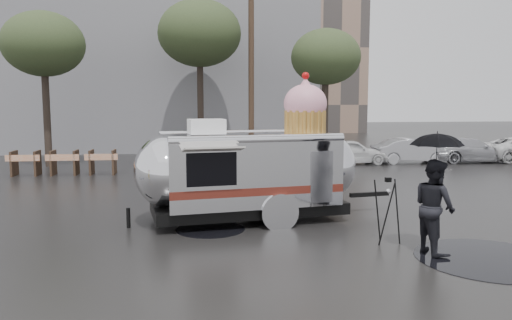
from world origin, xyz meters
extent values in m
plane|color=black|center=(0.00, 0.00, 0.00)|extent=(120.00, 120.00, 0.00)
cylinder|color=black|center=(5.16, -2.30, 0.01)|extent=(2.75, 2.75, 0.01)
cylinder|color=black|center=(0.01, 0.55, 0.01)|extent=(1.60, 1.60, 0.01)
cube|color=slate|center=(-4.00, 24.00, 6.50)|extent=(22.00, 12.00, 13.00)
cylinder|color=#473323|center=(2.50, 14.00, 4.50)|extent=(0.28, 0.28, 9.00)
cylinder|color=#382D26|center=(-7.00, 13.00, 2.93)|extent=(0.32, 0.32, 5.85)
ellipsoid|color=#2F3E22|center=(-7.00, 13.00, 5.52)|extent=(3.64, 3.64, 2.86)
cylinder|color=#382D26|center=(0.00, 15.00, 3.38)|extent=(0.32, 0.32, 6.75)
ellipsoid|color=#2F3E22|center=(0.00, 15.00, 6.38)|extent=(4.20, 4.20, 3.30)
cylinder|color=#382D26|center=(6.00, 13.00, 2.70)|extent=(0.32, 0.32, 5.40)
ellipsoid|color=#2F3E22|center=(6.00, 13.00, 5.10)|extent=(3.36, 3.36, 2.64)
cube|color=#473323|center=(-7.50, 10.00, 0.50)|extent=(0.08, 0.80, 1.00)
cube|color=#473323|center=(-6.60, 10.00, 0.50)|extent=(0.08, 0.80, 1.00)
cube|color=#E5590C|center=(-7.05, 9.62, 0.75)|extent=(1.30, 0.04, 0.25)
cube|color=#473323|center=(-6.00, 10.00, 0.50)|extent=(0.08, 0.80, 1.00)
cube|color=#473323|center=(-5.10, 10.00, 0.50)|extent=(0.08, 0.80, 1.00)
cube|color=#E5590C|center=(-5.55, 9.62, 0.75)|extent=(1.30, 0.04, 0.25)
cube|color=#473323|center=(-4.50, 10.00, 0.50)|extent=(0.08, 0.80, 1.00)
cube|color=#473323|center=(-3.60, 10.00, 0.50)|extent=(0.08, 0.80, 1.00)
cube|color=#E5590C|center=(-4.05, 9.62, 0.75)|extent=(1.30, 0.04, 0.25)
imported|color=silver|center=(7.00, 12.00, 0.70)|extent=(4.00, 1.80, 1.40)
imported|color=#B2B2B7|center=(10.00, 12.00, 0.70)|extent=(4.00, 1.80, 1.40)
imported|color=#B2B2B7|center=(13.00, 12.00, 0.72)|extent=(4.20, 1.80, 1.44)
cube|color=silver|center=(0.98, 1.42, 1.32)|extent=(4.43, 2.79, 1.69)
ellipsoid|color=silver|center=(3.03, 1.74, 1.32)|extent=(1.74, 2.36, 1.69)
ellipsoid|color=silver|center=(-1.06, 1.09, 1.32)|extent=(1.74, 2.36, 1.69)
cube|color=black|center=(0.98, 1.42, 0.33)|extent=(4.94, 2.61, 0.28)
cylinder|color=black|center=(1.60, 0.53, 0.33)|extent=(0.68, 0.31, 0.66)
cylinder|color=black|center=(1.29, 2.45, 0.33)|extent=(0.68, 0.31, 0.66)
cylinder|color=silver|center=(1.62, 0.40, 0.38)|extent=(0.91, 0.24, 0.90)
cube|color=black|center=(4.33, 1.95, 0.47)|extent=(1.13, 0.29, 0.11)
sphere|color=silver|center=(4.88, 2.04, 0.52)|extent=(0.17, 0.17, 0.15)
cylinder|color=black|center=(-1.89, 0.95, 0.24)|extent=(0.11, 0.11, 0.47)
cube|color=#5C1F16|center=(1.16, 0.35, 0.89)|extent=(4.09, 0.69, 0.19)
cube|color=#5C1F16|center=(0.81, 2.48, 0.89)|extent=(4.09, 0.69, 0.19)
cube|color=black|center=(0.04, 0.16, 1.46)|extent=(1.12, 0.21, 0.75)
cube|color=#B4AEA5|center=(0.08, -0.06, 1.93)|extent=(1.37, 0.67, 0.13)
cube|color=silver|center=(2.64, 0.58, 1.18)|extent=(0.56, 0.12, 1.22)
cube|color=white|center=(-0.04, 1.25, 2.35)|extent=(0.93, 0.74, 0.36)
cylinder|color=gold|center=(2.47, 1.65, 2.45)|extent=(1.12, 1.12, 0.56)
ellipsoid|color=#FBADBE|center=(2.47, 1.65, 2.90)|extent=(1.25, 1.25, 0.98)
cone|color=#FBADBE|center=(2.47, 1.65, 3.39)|extent=(0.54, 0.54, 0.38)
sphere|color=red|center=(2.47, 1.65, 3.59)|extent=(0.22, 0.22, 0.19)
imported|color=black|center=(4.28, -1.79, 0.93)|extent=(0.62, 0.95, 1.85)
imported|color=black|center=(4.28, -1.79, 1.97)|extent=(1.22, 1.22, 0.83)
cylinder|color=black|center=(4.28, -1.79, 0.83)|extent=(0.02, 0.02, 1.65)
cylinder|color=black|center=(3.88, -0.97, 0.66)|extent=(0.06, 0.31, 1.34)
cylinder|color=black|center=(3.50, -0.81, 0.66)|extent=(0.25, 0.20, 1.34)
cylinder|color=black|center=(3.55, -1.21, 0.66)|extent=(0.29, 0.14, 1.34)
cube|color=black|center=(3.65, -1.00, 1.34)|extent=(0.12, 0.11, 0.09)
camera|label=1|loc=(-0.32, -10.79, 2.94)|focal=35.00mm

